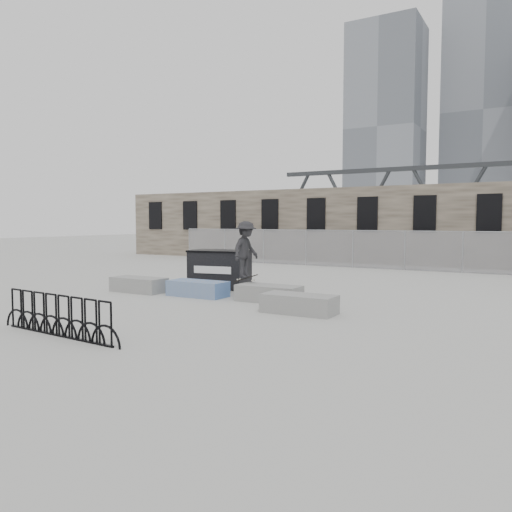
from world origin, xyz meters
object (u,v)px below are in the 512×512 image
at_px(planter_center_right, 269,293).
at_px(bike_rack, 57,316).
at_px(planter_far_left, 139,284).
at_px(planter_offset, 299,303).
at_px(skateboarder, 246,249).
at_px(planter_center_left, 198,288).
at_px(dumpster, 220,269).

height_order(planter_center_right, bike_rack, bike_rack).
height_order(planter_far_left, bike_rack, bike_rack).
height_order(planter_center_right, planter_offset, same).
relative_size(bike_rack, skateboarder, 2.02).
bearing_deg(planter_center_left, planter_center_right, 4.38).
bearing_deg(skateboarder, planter_far_left, 103.82).
xyz_separation_m(planter_center_left, dumpster, (-0.54, 2.10, 0.44)).
relative_size(planter_center_left, bike_rack, 0.50).
xyz_separation_m(planter_far_left, planter_offset, (6.64, -0.89, 0.00)).
height_order(bike_rack, skateboarder, skateboarder).
relative_size(planter_center_right, bike_rack, 0.50).
bearing_deg(skateboarder, planter_offset, -117.43).
xyz_separation_m(dumpster, skateboarder, (2.11, -1.60, 0.86)).
relative_size(planter_offset, skateboarder, 1.00).
distance_m(planter_center_right, bike_rack, 6.61).
distance_m(planter_center_left, dumpster, 2.21).
distance_m(planter_far_left, planter_offset, 6.69).
bearing_deg(skateboarder, bike_rack, 177.35).
bearing_deg(planter_center_right, planter_offset, -38.41).
height_order(planter_center_left, planter_offset, same).
distance_m(planter_center_left, planter_offset, 4.36).
bearing_deg(planter_center_right, planter_center_left, -175.62).
relative_size(planter_far_left, skateboarder, 1.00).
xyz_separation_m(planter_center_right, bike_rack, (-1.75, -6.37, 0.16)).
bearing_deg(planter_offset, bike_rack, -123.76).
bearing_deg(planter_center_left, planter_far_left, -174.89).
bearing_deg(planter_offset, dumpster, 146.07).
bearing_deg(planter_far_left, skateboarder, 10.13).
relative_size(planter_center_right, dumpster, 0.85).
bearing_deg(planter_center_right, bike_rack, -105.36).
bearing_deg(dumpster, bike_rack, -90.14).
xyz_separation_m(planter_center_right, skateboarder, (-1.01, 0.30, 1.30)).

